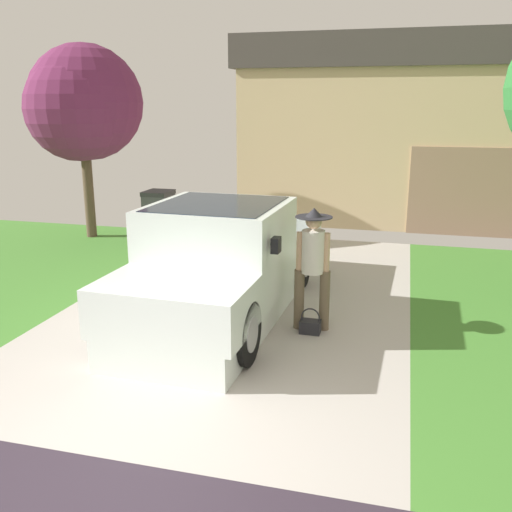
# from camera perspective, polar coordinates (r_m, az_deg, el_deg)

# --- Properties ---
(pickup_truck) EXTENTS (2.06, 5.36, 1.72)m
(pickup_truck) POSITION_cam_1_polar(r_m,az_deg,el_deg) (8.32, -3.55, -1.18)
(pickup_truck) COLOR silver
(pickup_truck) RESTS_ON ground
(person_with_hat) EXTENTS (0.51, 0.51, 1.74)m
(person_with_hat) POSITION_cam_1_polar(r_m,az_deg,el_deg) (7.80, 5.75, -0.35)
(person_with_hat) COLOR brown
(person_with_hat) RESTS_ON ground
(handbag) EXTENTS (0.29, 0.19, 0.37)m
(handbag) POSITION_cam_1_polar(r_m,az_deg,el_deg) (7.94, 5.49, -7.00)
(handbag) COLOR #232328
(handbag) RESTS_ON ground
(house_with_garage) EXTENTS (8.76, 5.43, 4.75)m
(house_with_garage) POSITION_cam_1_polar(r_m,az_deg,el_deg) (16.81, 14.96, 12.29)
(house_with_garage) COLOR #CEB384
(house_with_garage) RESTS_ON ground
(neighbor_tree) EXTENTS (2.60, 2.76, 4.41)m
(neighbor_tree) POSITION_cam_1_polar(r_m,az_deg,el_deg) (13.79, -16.89, 14.38)
(neighbor_tree) COLOR brown
(neighbor_tree) RESTS_ON ground
(wheeled_trash_bin) EXTENTS (0.60, 0.72, 1.10)m
(wheeled_trash_bin) POSITION_cam_1_polar(r_m,az_deg,el_deg) (13.67, -9.76, 4.40)
(wheeled_trash_bin) COLOR #424247
(wheeled_trash_bin) RESTS_ON ground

